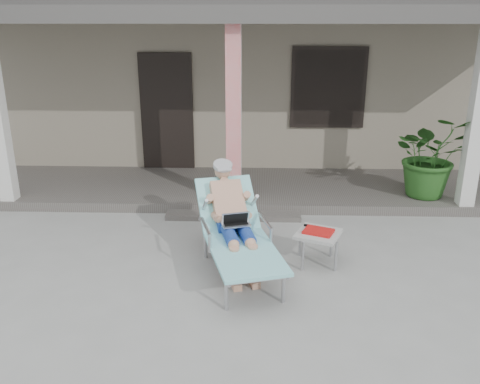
{
  "coord_description": "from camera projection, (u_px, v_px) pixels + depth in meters",
  "views": [
    {
      "loc": [
        0.33,
        -5.18,
        2.87
      ],
      "look_at": [
        0.14,
        0.6,
        0.85
      ],
      "focal_mm": 38.0,
      "sensor_mm": 36.0,
      "label": 1
    }
  ],
  "objects": [
    {
      "name": "ground",
      "position": [
        226.0,
        279.0,
        5.84
      ],
      "size": [
        60.0,
        60.0,
        0.0
      ],
      "primitive_type": "plane",
      "color": "#9E9E99",
      "rests_on": "ground"
    },
    {
      "name": "porch_deck",
      "position": [
        236.0,
        188.0,
        8.65
      ],
      "size": [
        10.0,
        2.0,
        0.15
      ],
      "primitive_type": "cube",
      "color": "#605B56",
      "rests_on": "ground"
    },
    {
      "name": "lounger",
      "position": [
        235.0,
        208.0,
        5.88
      ],
      "size": [
        1.17,
        1.96,
        1.23
      ],
      "rotation": [
        0.0,
        0.0,
        0.27
      ],
      "color": "#B7B7BC",
      "rests_on": "ground"
    },
    {
      "name": "side_table",
      "position": [
        318.0,
        235.0,
        6.09
      ],
      "size": [
        0.64,
        0.64,
        0.44
      ],
      "rotation": [
        0.0,
        0.0,
        -0.4
      ],
      "color": "#B5B5AF",
      "rests_on": "ground"
    },
    {
      "name": "porch_overhang",
      "position": [
        236.0,
        21.0,
        7.7
      ],
      "size": [
        10.0,
        2.3,
        2.85
      ],
      "color": "silver",
      "rests_on": "porch_deck"
    },
    {
      "name": "porch_step",
      "position": [
        233.0,
        216.0,
        7.57
      ],
      "size": [
        2.0,
        0.3,
        0.07
      ],
      "primitive_type": "cube",
      "color": "#605B56",
      "rests_on": "ground"
    },
    {
      "name": "house",
      "position": [
        242.0,
        72.0,
        11.42
      ],
      "size": [
        10.4,
        5.4,
        3.3
      ],
      "color": "gray",
      "rests_on": "ground"
    },
    {
      "name": "potted_palm",
      "position": [
        431.0,
        155.0,
        7.89
      ],
      "size": [
        1.19,
        1.04,
        1.31
      ],
      "primitive_type": "imported",
      "rotation": [
        0.0,
        0.0,
        -0.01
      ],
      "color": "#26591E",
      "rests_on": "porch_deck"
    }
  ]
}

